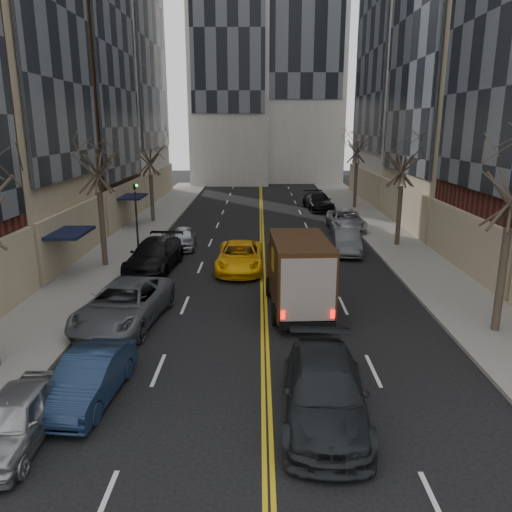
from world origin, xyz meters
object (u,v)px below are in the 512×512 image
(pedestrian, at_px, (314,298))
(ups_truck, at_px, (298,274))
(observer_sedan, at_px, (324,392))
(taxi, at_px, (240,257))

(pedestrian, bearing_deg, ups_truck, 43.02)
(observer_sedan, height_order, taxi, observer_sedan)
(ups_truck, height_order, observer_sedan, ups_truck)
(ups_truck, relative_size, observer_sedan, 1.08)
(observer_sedan, xyz_separation_m, pedestrian, (0.52, 7.59, -0.04))
(observer_sedan, relative_size, taxi, 1.05)
(ups_truck, xyz_separation_m, pedestrian, (0.62, -0.54, -0.88))
(taxi, xyz_separation_m, pedestrian, (3.32, -6.66, 0.02))
(ups_truck, height_order, pedestrian, ups_truck)
(ups_truck, distance_m, observer_sedan, 8.17)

